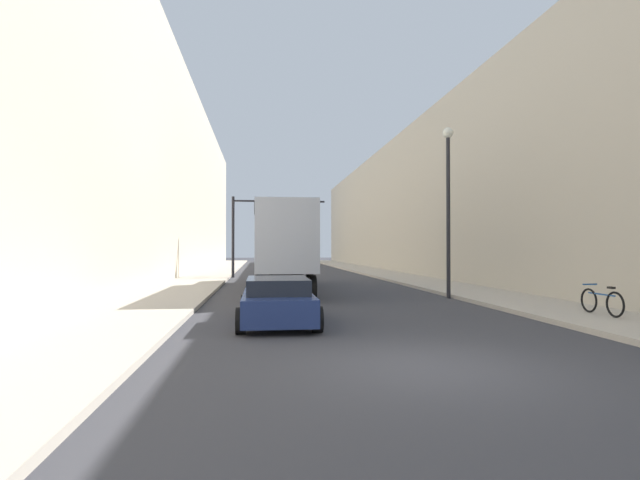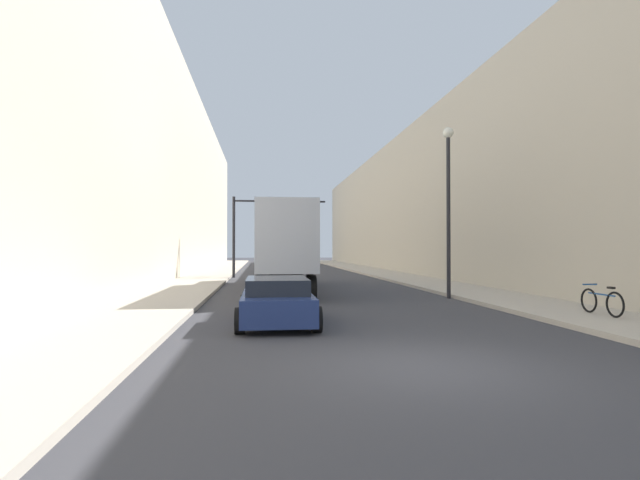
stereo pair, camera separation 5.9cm
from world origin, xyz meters
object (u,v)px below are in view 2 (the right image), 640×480
object	(u,v)px
semi_truck	(281,245)
parked_bicycle	(602,302)
sedan_car	(277,301)
traffic_signal_gantry	(260,219)
street_lamp	(448,189)

from	to	relation	value
semi_truck	parked_bicycle	distance (m)	14.49
semi_truck	parked_bicycle	world-z (taller)	semi_truck
sedan_car	traffic_signal_gantry	xyz separation A→B (m)	(-0.54, 21.75, 3.48)
street_lamp	traffic_signal_gantry	bearing A→B (deg)	116.17
semi_truck	street_lamp	xyz separation A→B (m)	(6.69, -4.95, 2.26)
traffic_signal_gantry	street_lamp	bearing A→B (deg)	-63.83
sedan_car	street_lamp	world-z (taller)	street_lamp
semi_truck	traffic_signal_gantry	world-z (taller)	traffic_signal_gantry
traffic_signal_gantry	parked_bicycle	bearing A→B (deg)	-66.34
sedan_car	traffic_signal_gantry	bearing A→B (deg)	91.41
street_lamp	parked_bicycle	world-z (taller)	street_lamp
semi_truck	sedan_car	bearing A→B (deg)	-92.74
parked_bicycle	traffic_signal_gantry	bearing A→B (deg)	113.66
parked_bicycle	semi_truck	bearing A→B (deg)	127.21
sedan_car	semi_truck	bearing A→B (deg)	87.26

